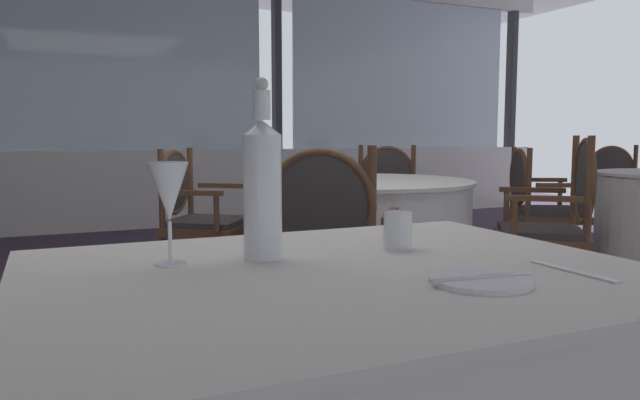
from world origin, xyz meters
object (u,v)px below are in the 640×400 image
(side_plate, at_px, (480,280))
(water_bottle, at_px, (262,185))
(wine_glass, at_px, (169,194))
(dining_chair_2_2, at_px, (616,189))
(dining_chair_1_1, at_px, (385,197))
(dining_chair_1_2, at_px, (195,210))
(water_tumbler, at_px, (398,230))
(dining_chair_1_3, at_px, (326,245))
(dining_chair_2_3, at_px, (537,201))
(dining_chair_1_0, at_px, (559,214))

(side_plate, bearing_deg, water_bottle, 127.44)
(wine_glass, bearing_deg, dining_chair_2_2, 30.54)
(dining_chair_1_1, height_order, dining_chair_1_2, dining_chair_1_1)
(wine_glass, height_order, water_tumbler, wine_glass)
(side_plate, xyz_separation_m, dining_chair_1_3, (0.35, 1.40, -0.20))
(water_bottle, height_order, dining_chair_1_1, water_bottle)
(dining_chair_1_3, bearing_deg, dining_chair_1_2, 44.81)
(dining_chair_1_1, relative_size, dining_chair_2_3, 1.01)
(water_tumbler, bearing_deg, dining_chair_2_3, 40.92)
(wine_glass, bearing_deg, side_plate, -38.99)
(side_plate, relative_size, dining_chair_1_2, 0.19)
(dining_chair_1_2, height_order, dining_chair_2_2, dining_chair_1_2)
(water_bottle, relative_size, dining_chair_2_2, 0.40)
(dining_chair_1_2, bearing_deg, dining_chair_2_2, 36.28)
(dining_chair_1_2, bearing_deg, side_plate, -56.12)
(water_bottle, relative_size, dining_chair_1_2, 0.40)
(dining_chair_1_3, relative_size, dining_chair_2_3, 1.05)
(dining_chair_1_1, xyz_separation_m, dining_chair_1_2, (-1.47, -0.22, -0.00))
(water_bottle, xyz_separation_m, dining_chair_2_2, (4.02, 2.50, -0.36))
(dining_chair_1_0, distance_m, dining_chair_1_3, 1.50)
(dining_chair_1_0, bearing_deg, water_tumbler, 72.04)
(dining_chair_1_1, bearing_deg, water_bottle, 2.08)
(water_tumbler, relative_size, dining_chair_1_0, 0.08)
(water_bottle, distance_m, dining_chair_1_0, 2.48)
(dining_chair_1_2, bearing_deg, water_tumbler, -55.55)
(side_plate, height_order, water_tumbler, water_tumbler)
(wine_glass, bearing_deg, dining_chair_1_1, 52.71)
(water_bottle, xyz_separation_m, dining_chair_1_2, (0.41, 2.52, -0.36))
(dining_chair_1_0, xyz_separation_m, dining_chair_1_2, (-1.70, 1.26, -0.04))
(water_tumbler, height_order, dining_chair_2_3, dining_chair_2_3)
(dining_chair_1_2, distance_m, dining_chair_2_3, 2.37)
(water_bottle, xyz_separation_m, wine_glass, (-0.19, 0.02, -0.01))
(dining_chair_1_3, bearing_deg, dining_chair_2_3, -27.09)
(water_tumbler, relative_size, dining_chair_1_1, 0.09)
(dining_chair_1_0, bearing_deg, dining_chair_1_1, -44.76)
(dining_chair_2_3, bearing_deg, dining_chair_1_3, -126.53)
(side_plate, xyz_separation_m, dining_chair_1_1, (1.61, 3.10, -0.21))
(wine_glass, xyz_separation_m, dining_chair_1_3, (0.81, 1.03, -0.33))
(dining_chair_1_2, bearing_deg, dining_chair_1_0, -0.00)
(dining_chair_1_3, height_order, dining_chair_2_3, dining_chair_1_3)
(dining_chair_2_2, bearing_deg, water_tumbler, -28.65)
(dining_chair_2_2, bearing_deg, dining_chair_1_3, -39.61)
(water_bottle, distance_m, dining_chair_2_2, 4.75)
(dining_chair_1_3, height_order, dining_chair_2_2, dining_chair_1_3)
(dining_chair_1_3, distance_m, dining_chair_2_3, 2.37)
(dining_chair_1_1, height_order, dining_chair_1_3, dining_chair_1_3)
(side_plate, distance_m, wine_glass, 0.61)
(dining_chair_1_0, relative_size, dining_chair_1_3, 1.04)
(wine_glass, relative_size, dining_chair_1_1, 0.22)
(dining_chair_1_1, bearing_deg, dining_chair_1_3, 0.00)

